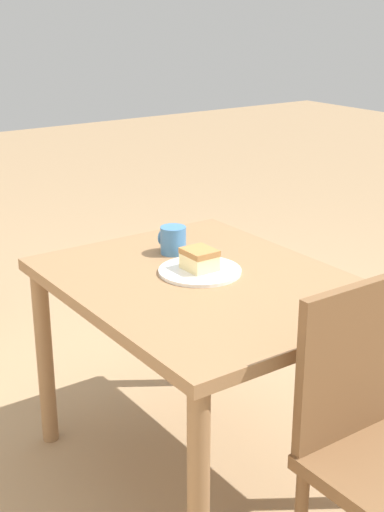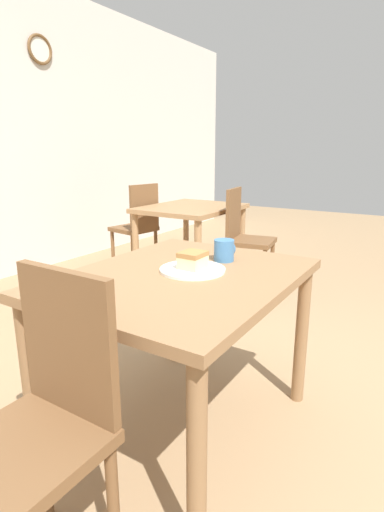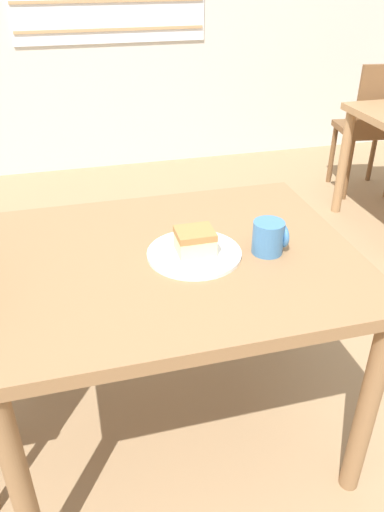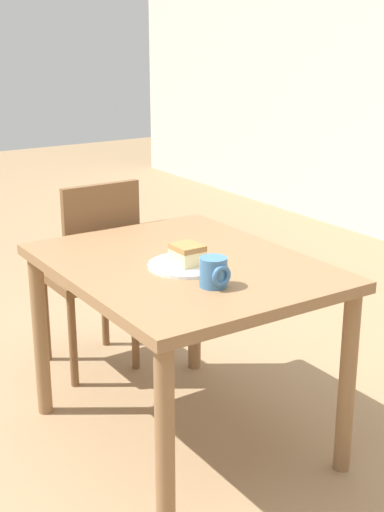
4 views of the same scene
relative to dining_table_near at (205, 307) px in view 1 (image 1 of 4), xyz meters
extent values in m
plane|color=#997A56|center=(0.12, -0.31, -0.63)|extent=(14.00, 14.00, 0.00)
cube|color=olive|center=(0.00, 0.00, 0.08)|extent=(1.07, 0.85, 0.04)
cylinder|color=olive|center=(0.48, -0.37, -0.29)|extent=(0.06, 0.06, 0.69)
cylinder|color=olive|center=(-0.48, 0.37, -0.29)|extent=(0.06, 0.06, 0.69)
cylinder|color=olive|center=(0.48, 0.37, -0.29)|extent=(0.06, 0.06, 0.69)
cylinder|color=brown|center=(-0.62, -0.18, -0.41)|extent=(0.04, 0.04, 0.43)
cube|color=brown|center=(-0.61, -0.02, 0.06)|extent=(0.03, 0.35, 0.43)
cylinder|color=white|center=(0.06, -0.02, 0.10)|extent=(0.27, 0.27, 0.01)
cube|color=beige|center=(0.06, -0.02, 0.14)|extent=(0.11, 0.09, 0.05)
cube|color=#A3703D|center=(0.06, -0.02, 0.17)|extent=(0.11, 0.09, 0.02)
cylinder|color=teal|center=(0.27, -0.05, 0.15)|extent=(0.09, 0.09, 0.10)
torus|color=teal|center=(0.31, -0.05, 0.15)|extent=(0.02, 0.07, 0.07)
camera|label=1|loc=(-1.73, 1.26, 0.94)|focal=50.00mm
camera|label=2|loc=(-1.29, -0.87, 0.58)|focal=28.00mm
camera|label=3|loc=(-0.26, -1.22, 0.85)|focal=35.00mm
camera|label=4|loc=(2.05, -1.31, 0.91)|focal=50.00mm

